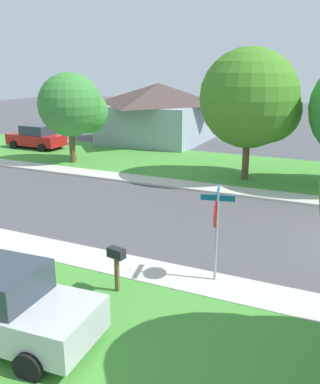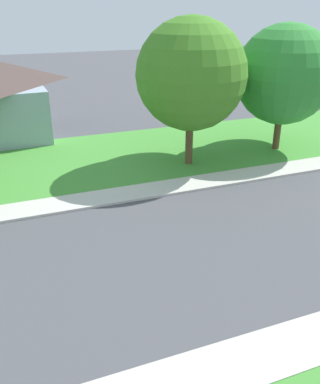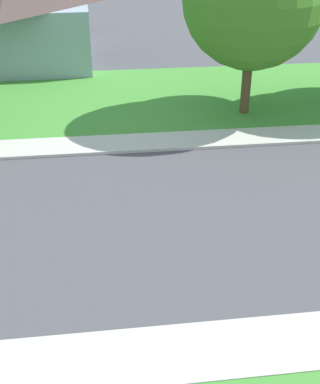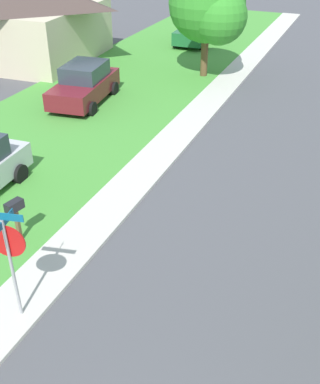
{
  "view_description": "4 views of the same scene",
  "coord_description": "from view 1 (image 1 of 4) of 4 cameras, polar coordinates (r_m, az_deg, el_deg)",
  "views": [
    {
      "loc": [
        -14.97,
        1.33,
        5.87
      ],
      "look_at": [
        -1.17,
        7.79,
        1.4
      ],
      "focal_mm": 40.23,
      "sensor_mm": 36.0,
      "label": 1
    },
    {
      "loc": [
        -10.29,
        14.85,
        7.27
      ],
      "look_at": [
        1.65,
        10.24,
        1.4
      ],
      "focal_mm": 38.69,
      "sensor_mm": 36.0,
      "label": 2
    },
    {
      "loc": [
        -11.16,
        12.22,
        7.13
      ],
      "look_at": [
        -1.13,
        10.96,
        1.4
      ],
      "focal_mm": 47.74,
      "sensor_mm": 36.0,
      "label": 3
    },
    {
      "loc": [
        1.32,
        -1.06,
        7.82
      ],
      "look_at": [
        -2.79,
        8.51,
        1.4
      ],
      "focal_mm": 44.12,
      "sensor_mm": 36.0,
      "label": 4
    }
  ],
  "objects": [
    {
      "name": "stop_sign_far_corner",
      "position": [
        11.73,
        7.42,
        -3.64
      ],
      "size": [
        0.9,
        0.9,
        2.77
      ],
      "color": "#9E9EA3",
      "rests_on": "ground"
    },
    {
      "name": "sidewalk_west",
      "position": [
        15.91,
        -19.61,
        -6.11
      ],
      "size": [
        1.4,
        56.0,
        0.1
      ],
      "primitive_type": "cube",
      "color": "beige",
      "rests_on": "ground"
    },
    {
      "name": "tree_corner_large",
      "position": [
        27.15,
        -11.31,
        11.04
      ],
      "size": [
        4.13,
        3.85,
        5.55
      ],
      "color": "brown",
      "rests_on": "ground"
    },
    {
      "name": "car_red_behind_trees",
      "position": [
        32.91,
        -16.07,
        7.0
      ],
      "size": [
        2.16,
        4.36,
        1.76
      ],
      "color": "red",
      "rests_on": "ground"
    },
    {
      "name": "tree_sidewalk_far",
      "position": [
        22.95,
        12.37,
        11.69
      ],
      "size": [
        5.43,
        5.05,
        6.84
      ],
      "color": "brown",
      "rests_on": "ground"
    },
    {
      "name": "sidewalk_east",
      "position": [
        23.12,
        -3.29,
        1.75
      ],
      "size": [
        1.4,
        56.0,
        0.1
      ],
      "primitive_type": "cube",
      "color": "beige",
      "rests_on": "ground"
    },
    {
      "name": "house_right_setback",
      "position": [
        34.87,
        -0.17,
        10.61
      ],
      "size": [
        9.19,
        8.02,
        4.6
      ],
      "color": "#93A3B2",
      "rests_on": "ground"
    },
    {
      "name": "mailbox",
      "position": [
        11.47,
        -5.79,
        -8.82
      ],
      "size": [
        0.33,
        0.52,
        1.31
      ],
      "color": "brown",
      "rests_on": "ground"
    },
    {
      "name": "lawn_east",
      "position": [
        27.23,
        1.4,
        3.99
      ],
      "size": [
        8.0,
        56.0,
        0.08
      ],
      "primitive_type": "cube",
      "color": "#479338",
      "rests_on": "ground"
    },
    {
      "name": "car_silver_kerbside_mid",
      "position": [
        10.31,
        -20.33,
        -13.75
      ],
      "size": [
        2.26,
        4.41,
        1.76
      ],
      "color": "silver",
      "rests_on": "ground"
    }
  ]
}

